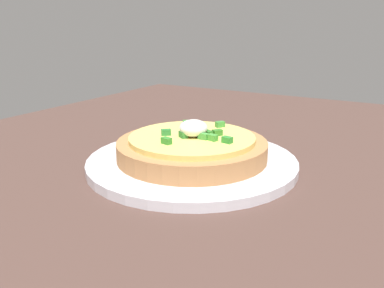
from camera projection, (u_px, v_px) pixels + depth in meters
The scene contains 3 objects.
dining_table at pixel (128, 171), 57.33cm from camera, with size 127.24×77.82×2.71cm, color #503831.
plate at pixel (192, 162), 54.96cm from camera, with size 28.48×28.48×1.24cm, color white.
pizza at pixel (192, 147), 54.32cm from camera, with size 20.32×20.32×5.38cm.
Camera 1 is at (-41.65, -35.12, 21.79)cm, focal length 37.58 mm.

